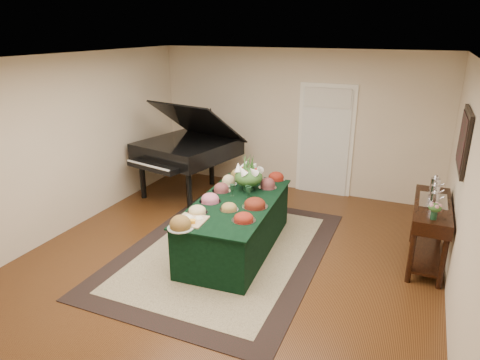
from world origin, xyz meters
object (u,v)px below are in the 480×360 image
at_px(floral_centerpiece, 249,174).
at_px(mahogany_sideboard, 431,217).
at_px(grand_piano, 187,149).
at_px(buffet_table, 236,225).

relative_size(floral_centerpiece, mahogany_sideboard, 0.31).
bearing_deg(grand_piano, buffet_table, -43.62).
height_order(grand_piano, mahogany_sideboard, grand_piano).
bearing_deg(grand_piano, floral_centerpiece, -33.95).
xyz_separation_m(buffet_table, grand_piano, (-1.70, 1.62, 0.54)).
bearing_deg(mahogany_sideboard, buffet_table, -165.33).
distance_m(buffet_table, grand_piano, 2.41).
bearing_deg(buffet_table, mahogany_sideboard, 14.67).
xyz_separation_m(floral_centerpiece, grand_piano, (-1.69, 1.14, -0.09)).
bearing_deg(floral_centerpiece, grand_piano, 146.05).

